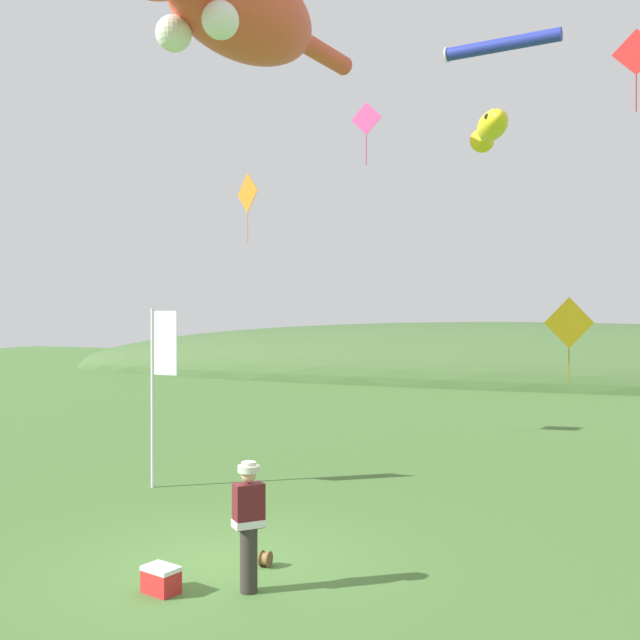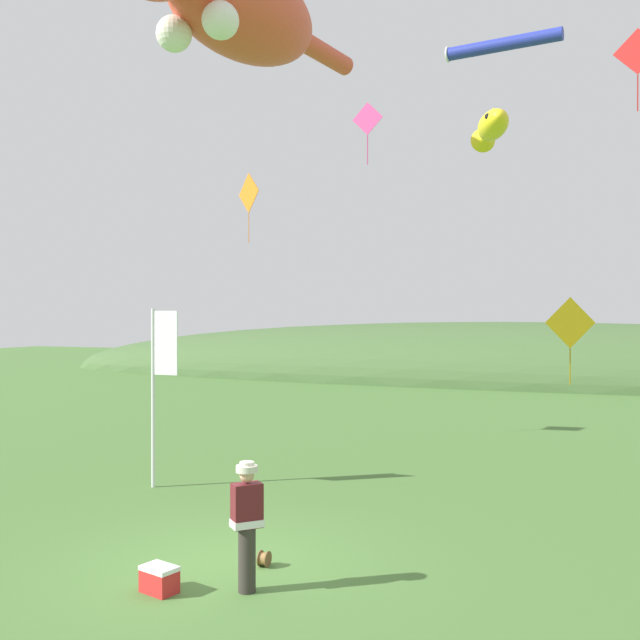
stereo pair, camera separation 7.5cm
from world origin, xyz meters
The scene contains 13 objects.
ground_plane centered at (0.00, 0.00, 0.00)m, with size 120.00×120.00×0.00m, color #477033.
distant_hill_ridge centered at (2.23, 33.52, 0.00)m, with size 61.53×13.69×6.83m.
festival_attendant centered at (0.84, -0.82, 0.95)m, with size 0.48×0.48×1.77m.
kite_spool centered at (0.63, 0.14, 0.12)m, with size 0.14×0.24×0.24m.
picnic_cooler centered at (-0.26, -1.28, 0.18)m, with size 0.56×0.44×0.36m.
festival_banner_pole centered at (-3.67, 3.71, 2.57)m, with size 0.66×0.08×3.92m.
kite_giant_cat centered at (-2.40, 4.46, 10.72)m, with size 3.16×8.27×2.53m.
kite_fish_windsock centered at (2.93, 7.41, 8.14)m, with size 1.29×2.35×0.70m.
kite_tube_streamer centered at (2.78, 10.40, 11.14)m, with size 3.17×0.80×0.44m.
kite_diamond_orange centered at (-4.46, 9.50, 7.41)m, with size 1.00×0.67×2.09m.
kite_diamond_red centered at (6.15, 9.74, 10.26)m, with size 1.14×0.11×2.05m.
kite_diamond_gold centered at (4.61, 9.21, 3.58)m, with size 1.17×0.54×2.17m.
kite_diamond_pink centered at (-1.24, 11.02, 9.68)m, with size 0.98×0.09×1.89m.
Camera 2 is at (5.32, -9.46, 3.76)m, focal length 40.00 mm.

